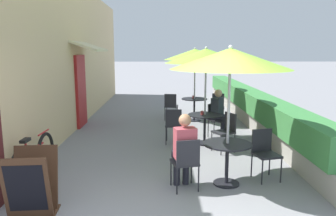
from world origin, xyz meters
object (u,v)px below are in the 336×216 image
object	(u,v)px
patio_umbrella_near	(230,59)
seated_patron_near_left	(184,148)
cafe_chair_mid_right	(215,117)
bicycle_leaning	(34,159)
patio_table_far	(194,104)
menu_board	(31,184)
cafe_chair_mid_left	(226,129)
cafe_chair_near_left	(186,160)
cafe_chair_mid_back	(174,123)
patio_umbrella_mid	(206,56)
seated_patron_mid_right	(219,111)
cafe_chair_far_left	(171,105)
coffee_cup_mid	(202,113)
patio_umbrella_far	(195,54)
coffee_cup_far	(193,97)
cafe_chair_near_right	(265,150)
patio_table_mid	(205,122)
patio_table_near	(227,154)
cafe_chair_far_right	(218,105)

from	to	relation	value
patio_umbrella_near	seated_patron_near_left	size ratio (longest dim) A/B	1.86
cafe_chair_mid_right	bicycle_leaning	size ratio (longest dim) A/B	0.51
patio_table_far	menu_board	world-z (taller)	menu_board
cafe_chair_mid_left	cafe_chair_near_left	bearing A→B (deg)	127.16
cafe_chair_mid_back	menu_board	distance (m)	3.99
patio_umbrella_mid	seated_patron_mid_right	xyz separation A→B (m)	(0.44, 0.60, -1.42)
patio_umbrella_near	cafe_chair_far_left	distance (m)	5.43
patio_umbrella_mid	seated_patron_mid_right	distance (m)	1.61
coffee_cup_mid	patio_umbrella_far	size ratio (longest dim) A/B	0.04
cafe_chair_mid_right	bicycle_leaning	xyz separation A→B (m)	(-3.60, -2.88, -0.14)
cafe_chair_mid_left	cafe_chair_mid_back	xyz separation A→B (m)	(-1.15, 0.61, 0.00)
cafe_chair_mid_right	coffee_cup_far	distance (m)	2.07
cafe_chair_mid_back	bicycle_leaning	bearing A→B (deg)	-134.91
menu_board	cafe_chair_mid_right	bearing A→B (deg)	48.48
cafe_chair_near_right	cafe_chair_far_left	size ratio (longest dim) A/B	1.00
coffee_cup_mid	patio_table_far	world-z (taller)	coffee_cup_mid
cafe_chair_near_left	cafe_chair_near_right	size ratio (longest dim) A/B	1.00
cafe_chair_near_right	patio_table_far	distance (m)	4.88
bicycle_leaning	patio_table_mid	bearing A→B (deg)	36.72
cafe_chair_mid_back	cafe_chair_far_left	xyz separation A→B (m)	(-0.01, 2.70, 0.00)
cafe_chair_mid_left	bicycle_leaning	size ratio (longest dim) A/B	0.51
seated_patron_mid_right	patio_table_far	size ratio (longest dim) A/B	1.54
cafe_chair_mid_left	bicycle_leaning	xyz separation A→B (m)	(-3.64, -1.58, -0.14)
patio_table_near	patio_umbrella_far	bearing A→B (deg)	90.86
patio_umbrella_mid	patio_umbrella_far	xyz separation A→B (m)	(-0.01, 2.62, 0.00)
coffee_cup_far	patio_table_far	bearing A→B (deg)	-64.69
patio_umbrella_near	cafe_chair_mid_left	size ratio (longest dim) A/B	2.67
cafe_chair_mid_back	cafe_chair_far_right	xyz separation A→B (m)	(1.49, 2.59, 0.00)
cafe_chair_mid_back	patio_umbrella_mid	bearing A→B (deg)	5.85
coffee_cup_mid	coffee_cup_far	world-z (taller)	same
coffee_cup_far	menu_board	distance (m)	6.73
cafe_chair_far_left	cafe_chair_near_left	bearing A→B (deg)	-78.72
patio_table_mid	menu_board	world-z (taller)	menu_board
patio_umbrella_near	patio_table_mid	distance (m)	2.91
patio_umbrella_near	seated_patron_mid_right	world-z (taller)	patio_umbrella_near
cafe_chair_near_right	bicycle_leaning	bearing A→B (deg)	-13.45
patio_table_near	patio_umbrella_near	size ratio (longest dim) A/B	0.35
patio_table_near	patio_table_far	size ratio (longest dim) A/B	1.00
menu_board	patio_table_far	bearing A→B (deg)	61.22
patio_umbrella_near	cafe_chair_mid_back	distance (m)	3.01
seated_patron_near_left	seated_patron_mid_right	bearing A→B (deg)	57.08
menu_board	cafe_chair_near_right	bearing A→B (deg)	15.29
cafe_chair_near_right	cafe_chair_far_right	distance (m)	4.76
coffee_cup_mid	menu_board	distance (m)	4.41
seated_patron_near_left	patio_umbrella_far	bearing A→B (deg)	69.05
cafe_chair_near_right	cafe_chair_mid_back	bearing A→B (deg)	-68.63
seated_patron_mid_right	patio_umbrella_far	distance (m)	2.51
cafe_chair_near_right	bicycle_leaning	distance (m)	4.03
coffee_cup_mid	seated_patron_near_left	bearing A→B (deg)	-102.96
patio_table_far	coffee_cup_far	bearing A→B (deg)	115.31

